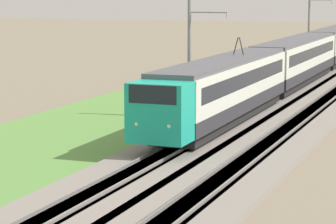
{
  "coord_description": "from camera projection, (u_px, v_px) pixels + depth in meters",
  "views": [
    {
      "loc": [
        -1.23,
        -13.14,
        7.97
      ],
      "look_at": [
        33.63,
        0.0,
        2.25
      ],
      "focal_mm": 85.0,
      "sensor_mm": 36.0,
      "label": 1
    }
  ],
  "objects": [
    {
      "name": "ballast_main",
      "position": [
        254.0,
        108.0,
        53.15
      ],
      "size": [
        240.0,
        4.4,
        0.3
      ],
      "color": "gray",
      "rests_on": "ground"
    },
    {
      "name": "grass_verge",
      "position": [
        171.0,
        105.0,
        55.23
      ],
      "size": [
        240.0,
        13.26,
        0.12
      ],
      "color": "#5B8E42",
      "rests_on": "ground"
    },
    {
      "name": "track_adjacent",
      "position": [
        313.0,
        111.0,
        51.78
      ],
      "size": [
        240.0,
        1.57,
        0.45
      ],
      "color": "#4C4238",
      "rests_on": "ground"
    },
    {
      "name": "catenary_mast_mid",
      "position": [
        190.0,
        57.0,
        49.06
      ],
      "size": [
        0.22,
        2.56,
        7.55
      ],
      "color": "slate",
      "rests_on": "ground"
    },
    {
      "name": "catenary_mast_far",
      "position": [
        309.0,
        27.0,
        85.31
      ],
      "size": [
        0.22,
        2.56,
        7.85
      ],
      "color": "slate",
      "rests_on": "ground"
    },
    {
      "name": "passenger_train",
      "position": [
        297.0,
        58.0,
        65.67
      ],
      "size": [
        64.12,
        2.91,
        5.13
      ],
      "rotation": [
        0.0,
        0.0,
        3.14
      ],
      "color": "#19A88E",
      "rests_on": "ground"
    },
    {
      "name": "track_main",
      "position": [
        254.0,
        108.0,
        53.15
      ],
      "size": [
        240.0,
        1.57,
        0.45
      ],
      "color": "#4C4238",
      "rests_on": "ground"
    },
    {
      "name": "ballast_adjacent",
      "position": [
        313.0,
        111.0,
        51.78
      ],
      "size": [
        240.0,
        4.4,
        0.3
      ],
      "color": "gray",
      "rests_on": "ground"
    }
  ]
}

